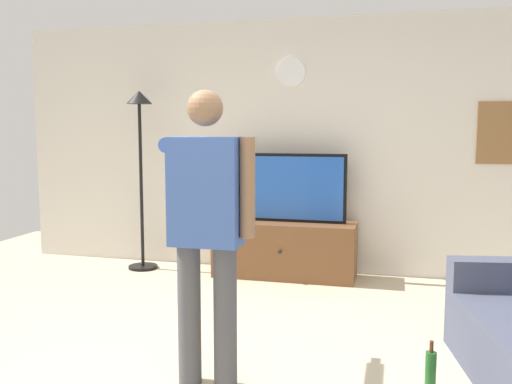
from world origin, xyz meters
TOP-DOWN VIEW (x-y plane):
  - back_wall at (0.00, 2.95)m, footprint 6.40×0.10m
  - tv_stand at (-0.07, 2.60)m, footprint 1.47×0.52m
  - television at (-0.07, 2.65)m, footprint 1.26×0.07m
  - wall_clock at (-0.07, 2.89)m, footprint 0.30×0.03m
  - floor_lamp at (-1.66, 2.54)m, footprint 0.32×0.32m
  - person_standing_nearer_lamp at (-0.03, 0.05)m, footprint 0.59×0.78m
  - beverage_bottle at (1.28, 0.33)m, footprint 0.07×0.07m

SIDE VIEW (x-z plane):
  - beverage_bottle at x=1.28m, z-range -0.03..0.26m
  - tv_stand at x=-0.07m, z-range 0.00..0.58m
  - television at x=-0.07m, z-range 0.58..1.29m
  - person_standing_nearer_lamp at x=-0.03m, z-range 0.12..1.89m
  - back_wall at x=0.00m, z-range 0.00..2.70m
  - floor_lamp at x=-1.66m, z-range 0.42..2.37m
  - wall_clock at x=-0.07m, z-range 1.99..2.29m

